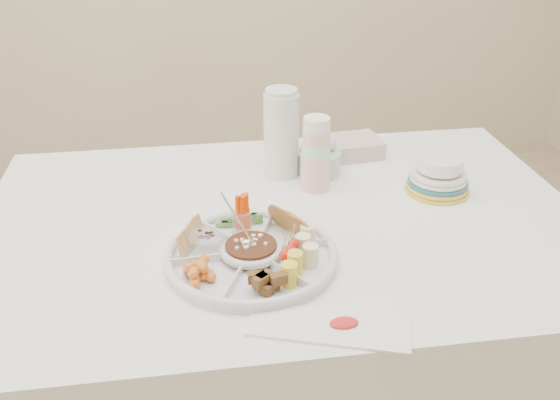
{
  "coord_description": "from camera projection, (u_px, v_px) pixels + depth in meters",
  "views": [
    {
      "loc": [
        -0.22,
        -1.34,
        1.54
      ],
      "look_at": [
        -0.02,
        -0.08,
        0.85
      ],
      "focal_mm": 40.0,
      "sensor_mm": 36.0,
      "label": 1
    }
  ],
  "objects": [
    {
      "name": "flower_bowl",
      "position": [
        319.0,
        157.0,
        1.78
      ],
      "size": [
        0.14,
        0.14,
        0.09
      ],
      "primitive_type": "cylinder",
      "rotation": [
        0.0,
        0.0,
        0.14
      ],
      "color": "#ADD7C3",
      "rests_on": "dining_table"
    },
    {
      "name": "cup_stack",
      "position": [
        316.0,
        151.0,
        1.67
      ],
      "size": [
        0.09,
        0.09,
        0.22
      ],
      "primitive_type": "cylinder",
      "rotation": [
        0.0,
        0.0,
        -0.15
      ],
      "color": "beige",
      "rests_on": "dining_table"
    },
    {
      "name": "banana_tomato",
      "position": [
        308.0,
        248.0,
        1.34
      ],
      "size": [
        0.12,
        0.12,
        0.09
      ],
      "primitive_type": null,
      "rotation": [
        0.0,
        0.0,
        0.1
      ],
      "color": "#D5D55C",
      "rests_on": "party_tray"
    },
    {
      "name": "placemat",
      "position": [
        329.0,
        327.0,
        1.19
      ],
      "size": [
        0.33,
        0.2,
        0.01
      ],
      "primitive_type": "cube",
      "rotation": [
        0.0,
        0.0,
        -0.33
      ],
      "color": "white",
      "rests_on": "dining_table"
    },
    {
      "name": "party_tray",
      "position": [
        251.0,
        253.0,
        1.39
      ],
      "size": [
        0.41,
        0.41,
        0.04
      ],
      "primitive_type": "cylinder",
      "rotation": [
        0.0,
        0.0,
        0.1
      ],
      "color": "white",
      "rests_on": "dining_table"
    },
    {
      "name": "bean_dip",
      "position": [
        251.0,
        250.0,
        1.38
      ],
      "size": [
        0.13,
        0.13,
        0.04
      ],
      "primitive_type": "cylinder",
      "rotation": [
        0.0,
        0.0,
        0.1
      ],
      "color": "#392413",
      "rests_on": "party_tray"
    },
    {
      "name": "tortillas",
      "position": [
        292.0,
        224.0,
        1.46
      ],
      "size": [
        0.1,
        0.1,
        0.06
      ],
      "primitive_type": null,
      "rotation": [
        0.0,
        0.0,
        0.1
      ],
      "color": "#BB7044",
      "rests_on": "party_tray"
    },
    {
      "name": "thermos",
      "position": [
        281.0,
        132.0,
        1.74
      ],
      "size": [
        0.13,
        0.13,
        0.26
      ],
      "primitive_type": "cylinder",
      "rotation": [
        0.0,
        0.0,
        -0.35
      ],
      "color": "silver",
      "rests_on": "dining_table"
    },
    {
      "name": "napkin_stack",
      "position": [
        354.0,
        147.0,
        1.9
      ],
      "size": [
        0.17,
        0.15,
        0.05
      ],
      "primitive_type": "cube",
      "rotation": [
        0.0,
        0.0,
        0.11
      ],
      "color": "beige",
      "rests_on": "dining_table"
    },
    {
      "name": "pita_raisins",
      "position": [
        196.0,
        236.0,
        1.41
      ],
      "size": [
        0.12,
        0.12,
        0.06
      ],
      "primitive_type": null,
      "rotation": [
        0.0,
        0.0,
        0.1
      ],
      "color": "beige",
      "rests_on": "party_tray"
    },
    {
      "name": "chair",
      "position": [
        550.0,
        226.0,
        1.96
      ],
      "size": [
        0.56,
        0.56,
        1.08
      ],
      "primitive_type": "cube",
      "rotation": [
        0.0,
        0.0,
        -0.29
      ],
      "color": "#573117",
      "rests_on": "floor"
    },
    {
      "name": "cherries",
      "position": [
        205.0,
        271.0,
        1.3
      ],
      "size": [
        0.11,
        0.11,
        0.04
      ],
      "primitive_type": null,
      "rotation": [
        0.0,
        0.0,
        0.1
      ],
      "color": "#FF9939",
      "rests_on": "party_tray"
    },
    {
      "name": "carrot_cucumber",
      "position": [
        240.0,
        209.0,
        1.48
      ],
      "size": [
        0.11,
        0.11,
        0.09
      ],
      "primitive_type": null,
      "rotation": [
        0.0,
        0.0,
        0.1
      ],
      "color": "#FF4700",
      "rests_on": "party_tray"
    },
    {
      "name": "granola_chunks",
      "position": [
        264.0,
        281.0,
        1.27
      ],
      "size": [
        0.1,
        0.1,
        0.04
      ],
      "primitive_type": null,
      "rotation": [
        0.0,
        0.0,
        0.1
      ],
      "color": "brown",
      "rests_on": "party_tray"
    },
    {
      "name": "plate_stack",
      "position": [
        439.0,
        173.0,
        1.67
      ],
      "size": [
        0.22,
        0.22,
        0.11
      ],
      "primitive_type": "cylinder",
      "rotation": [
        0.0,
        0.0,
        0.33
      ],
      "color": "gold",
      "rests_on": "dining_table"
    },
    {
      "name": "dining_table",
      "position": [
        284.0,
        335.0,
        1.75
      ],
      "size": [
        1.52,
        1.02,
        0.76
      ],
      "primitive_type": "cube",
      "color": "white",
      "rests_on": "floor"
    }
  ]
}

